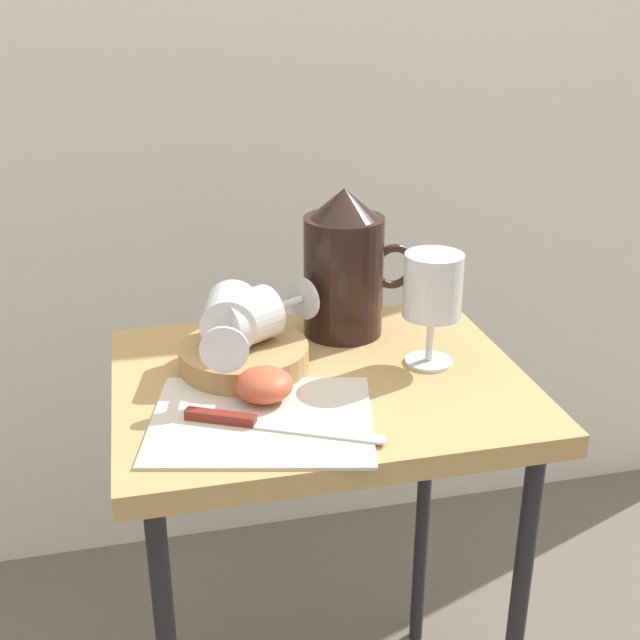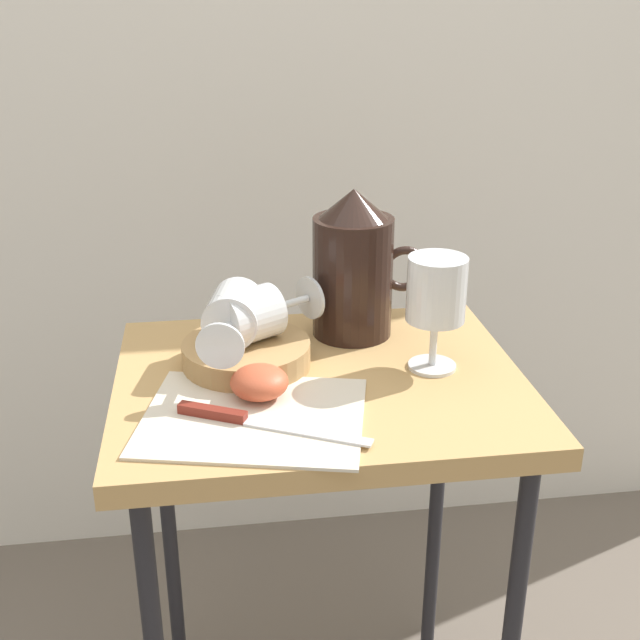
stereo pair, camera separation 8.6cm
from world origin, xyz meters
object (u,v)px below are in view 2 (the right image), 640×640
Objects in this scene: table at (320,425)px; wine_glass_tipped_near at (234,315)px; pitcher at (353,276)px; wine_glass_tipped_far at (252,315)px; wine_glass_upright at (436,295)px; knife at (244,419)px; basket_tray at (247,354)px; apple_half_left at (259,382)px.

table is 0.19m from wine_glass_tipped_near.
pitcher is 0.17m from wine_glass_tipped_far.
wine_glass_tipped_near is at bearing 154.09° from table.
pitcher is at bearing 63.39° from table.
wine_glass_upright reaches higher than wine_glass_tipped_near.
pitcher is 0.31m from knife.
basket_tray is 1.09× the size of wine_glass_tipped_near.
pitcher is at bearing 54.99° from knife.
wine_glass_tipped_near is 2.18× the size of apple_half_left.
knife is (-0.17, -0.25, -0.08)m from pitcher.
basket_tray is 0.10m from apple_half_left.
pitcher is 1.39× the size of wine_glass_tipped_far.
apple_half_left is at bearing -128.90° from pitcher.
wine_glass_tipped_near is 1.01× the size of wine_glass_tipped_far.
knife is (-0.02, -0.16, -0.06)m from wine_glass_tipped_far.
wine_glass_tipped_far is at bearing -151.49° from pitcher.
wine_glass_tipped_near is 0.71× the size of knife.
wine_glass_tipped_far is at bearing 82.48° from knife.
table is at bearing -24.84° from basket_tray.
wine_glass_upright is at bearing 1.89° from table.
wine_glass_upright reaches higher than basket_tray.
knife is (-0.01, -0.16, -0.01)m from basket_tray.
apple_half_left is (-0.15, -0.18, -0.06)m from pitcher.
wine_glass_tipped_near is 0.02m from wine_glass_tipped_far.
apple_half_left reaches higher than basket_tray.
wine_glass_tipped_near is 0.18m from knife.
knife is (-0.11, -0.11, 0.08)m from table.
pitcher is 0.19m from wine_glass_tipped_near.
wine_glass_upright reaches higher than wine_glass_tipped_far.
table is at bearing -116.61° from pitcher.
pitcher is at bearing 24.94° from wine_glass_tipped_near.
pitcher is (0.16, 0.09, 0.07)m from basket_tray.
apple_half_left is at bearing 69.39° from knife.
apple_half_left is at bearing -83.63° from basket_tray.
apple_half_left is at bearing -89.37° from wine_glass_tipped_far.
pitcher reaches higher than table.
wine_glass_tipped_far is (0.01, 0.01, 0.05)m from basket_tray.
wine_glass_tipped_far is (-0.15, -0.08, -0.02)m from pitcher.
basket_tray is 1.10× the size of wine_glass_upright.
wine_glass_tipped_near is (-0.26, 0.05, -0.03)m from wine_glass_upright.
basket_tray reaches higher than knife.
wine_glass_tipped_far is at bearing 90.63° from apple_half_left.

